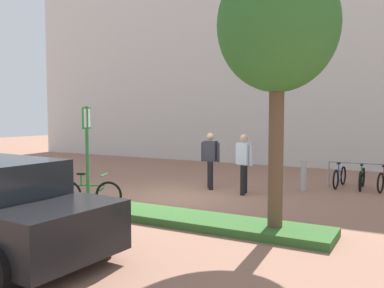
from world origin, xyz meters
TOP-DOWN VIEW (x-y plane):
  - ground_plane at (0.00, 0.00)m, footprint 60.00×60.00m
  - building_facade at (0.00, 8.70)m, footprint 28.00×1.20m
  - planter_strip at (1.00, -2.22)m, footprint 7.00×1.10m
  - tree_sidewalk at (3.38, -2.19)m, footprint 2.24×2.24m
  - parking_sign_post at (-1.26, -2.22)m, footprint 0.11×0.36m
  - bike_at_sign at (-1.31, -2.15)m, footprint 1.58×0.69m
  - bike_rack_cluster at (4.58, 3.77)m, footprint 2.66×1.57m
  - bollard_steel at (2.76, 2.61)m, footprint 0.16×0.16m
  - person_suited_dark at (0.17, 1.58)m, footprint 0.61×0.44m
  - person_shirt_blue at (1.38, 1.29)m, footprint 0.58×0.48m

SIDE VIEW (x-z plane):
  - ground_plane at x=0.00m, z-range 0.00..0.00m
  - planter_strip at x=1.00m, z-range 0.00..0.16m
  - bike_rack_cluster at x=4.58m, z-range -0.07..0.76m
  - bike_at_sign at x=-1.31m, z-range -0.08..0.78m
  - bollard_steel at x=2.76m, z-range 0.00..0.90m
  - person_suited_dark at x=0.17m, z-range 0.12..1.84m
  - person_shirt_blue at x=1.38m, z-range 0.12..1.84m
  - parking_sign_post at x=-1.26m, z-range 0.38..2.85m
  - tree_sidewalk at x=3.38m, z-range 1.30..6.44m
  - building_facade at x=0.00m, z-range 0.00..10.00m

